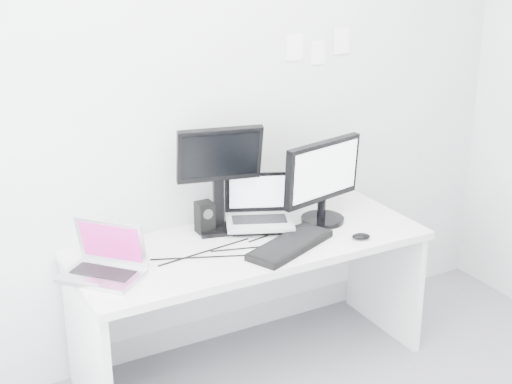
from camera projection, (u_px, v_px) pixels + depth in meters
back_wall at (218, 107)px, 3.81m from camera, size 3.60×0.00×3.60m
desk at (251, 306)px, 3.87m from camera, size 1.80×0.70×0.73m
macbook at (100, 252)px, 3.32m from camera, size 0.43×0.44×0.26m
speaker at (205, 217)px, 3.82m from camera, size 0.10×0.10×0.17m
dell_laptop at (260, 203)px, 3.84m from camera, size 0.43×0.39×0.29m
rear_monitor at (219, 178)px, 3.76m from camera, size 0.45×0.25×0.59m
samsung_monitor at (324, 181)px, 3.90m from camera, size 0.54×0.34×0.46m
keyboard at (290, 245)px, 3.66m from camera, size 0.53×0.36×0.03m
mouse at (361, 236)px, 3.76m from camera, size 0.11×0.09×0.03m
wall_note_0 at (294, 47)px, 3.91m from camera, size 0.10×0.00×0.14m
wall_note_1 at (318, 52)px, 3.99m from camera, size 0.09×0.00×0.13m
wall_note_2 at (342, 41)px, 4.04m from camera, size 0.10×0.00×0.14m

